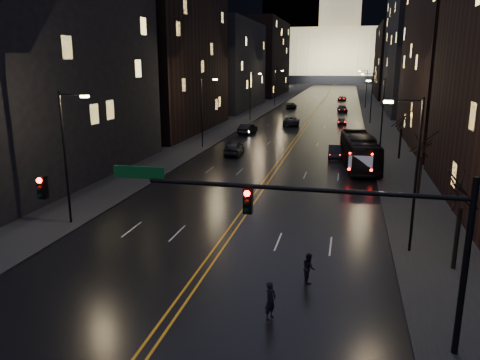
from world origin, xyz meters
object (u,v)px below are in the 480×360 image
Objects in this scene: traffic_signal at (310,218)px; oncoming_car_b at (248,129)px; bus at (359,151)px; pedestrian_a at (270,301)px; oncoming_car_a at (234,148)px; receding_car_a at (335,152)px; pedestrian_b at (309,268)px.

traffic_signal reaches higher than oncoming_car_b.
pedestrian_a is (-4.19, -31.76, -0.86)m from bus.
oncoming_car_a is 1.01× the size of oncoming_car_b.
traffic_signal is at bearing 104.37° from oncoming_car_a.
pedestrian_a is at bearing -94.26° from receding_car_a.
oncoming_car_a is (-14.48, 3.87, -0.87)m from bus.
oncoming_car_b reaches higher than pedestrian_b.
receding_car_a is at bearing 90.00° from traffic_signal.
traffic_signal reaches higher than pedestrian_b.
oncoming_car_b is at bearing -87.27° from oncoming_car_a.
pedestrian_b is (-0.31, 5.00, -4.33)m from traffic_signal.
bus reaches higher than receding_car_a.
oncoming_car_b is (-16.31, 20.35, -0.91)m from bus.
receding_car_a is at bearing 21.25° from pedestrian_a.
traffic_signal is 3.51× the size of oncoming_car_b.
traffic_signal is 10.04× the size of pedestrian_a.
oncoming_car_a is 16.58m from oncoming_car_b.
pedestrian_a reaches higher than receding_car_a.
pedestrian_b reaches higher than receding_car_a.
oncoming_car_b is 53.49m from pedestrian_a.
bus is 5.24m from receding_car_a.
bus is at bearing 135.76° from oncoming_car_b.
pedestrian_a reaches higher than pedestrian_b.
oncoming_car_b is at bearing 129.21° from receding_car_a.
pedestrian_b is at bearing 93.60° from traffic_signal.
traffic_signal is 3.48× the size of oncoming_car_a.
oncoming_car_b is at bearing 122.43° from bus.
oncoming_car_b is at bearing -3.34° from pedestrian_b.
oncoming_car_b reaches higher than receding_car_a.
oncoming_car_b is (-13.75, 53.20, -4.29)m from traffic_signal.
pedestrian_b is at bearing 112.62° from oncoming_car_b.
oncoming_car_a is 2.89× the size of pedestrian_a.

